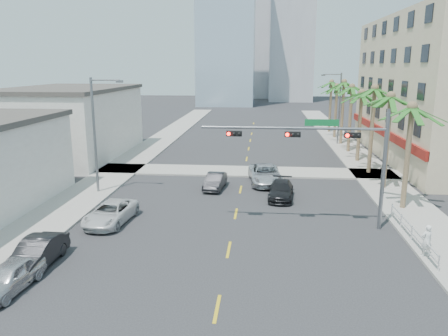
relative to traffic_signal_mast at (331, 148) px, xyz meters
name	(u,v)px	position (x,y,z in m)	size (l,w,h in m)	color
ground	(222,285)	(-5.78, -7.95, -5.06)	(260.00, 260.00, 0.00)	#262628
sidewalk_right	(379,180)	(6.22, 12.05, -4.99)	(4.00, 120.00, 0.15)	gray
sidewalk_left	(114,174)	(-17.78, 12.05, -4.99)	(4.00, 120.00, 0.15)	gray
sidewalk_cross	(244,171)	(-5.78, 14.05, -4.99)	(80.00, 4.00, 0.15)	gray
building_left_far	(70,124)	(-25.28, 20.05, -1.46)	(11.00, 18.00, 7.20)	beige
tower_far_left	(226,7)	(-13.78, 87.05, 18.94)	(14.00, 14.00, 48.00)	#99B2C6
tower_far_center	(251,29)	(-8.78, 117.05, 15.94)	(16.00, 16.00, 42.00)	#ADADB2
traffic_signal_mast	(331,148)	(0.00, 0.00, 0.00)	(11.12, 0.54, 7.20)	slate
palm_tree_0	(412,108)	(5.82, 4.05, 2.02)	(4.80, 4.80, 7.80)	brown
palm_tree_1	(391,97)	(5.82, 9.25, 2.37)	(4.80, 4.80, 8.16)	brown
palm_tree_2	(375,89)	(5.82, 14.45, 2.72)	(4.80, 4.80, 8.52)	brown
palm_tree_3	(362,94)	(5.82, 19.65, 2.02)	(4.80, 4.80, 7.80)	brown
palm_tree_4	(352,88)	(5.82, 24.85, 2.37)	(4.80, 4.80, 8.16)	brown
palm_tree_5	(344,83)	(5.82, 30.05, 2.72)	(4.80, 4.80, 8.52)	brown
palm_tree_6	(337,87)	(5.82, 35.25, 2.02)	(4.80, 4.80, 7.80)	brown
palm_tree_7	(332,83)	(5.82, 40.45, 2.37)	(4.80, 4.80, 8.16)	brown
streetlight_left	(97,130)	(-16.78, 6.05, 0.00)	(2.55, 0.25, 9.00)	slate
streetlight_right	(338,105)	(5.21, 30.05, 0.00)	(2.55, 0.25, 9.00)	slate
guardrail	(412,231)	(4.52, -1.95, -4.39)	(0.08, 8.08, 1.00)	silver
car_parked_near	(10,277)	(-15.18, -9.26, -4.40)	(1.57, 3.90, 1.33)	silver
car_parked_mid	(37,253)	(-15.18, -6.85, -4.35)	(1.51, 4.33, 1.43)	black
car_parked_far	(111,213)	(-13.64, -0.46, -4.39)	(2.23, 4.84, 1.35)	silver
car_lane_left	(215,181)	(-7.89, 8.12, -4.42)	(1.35, 3.88, 1.28)	black
car_lane_center	(265,174)	(-3.78, 10.17, -4.28)	(2.61, 5.65, 1.57)	silver
car_lane_right	(281,190)	(-2.60, 5.92, -4.42)	(1.80, 4.44, 1.29)	black
pedestrian	(427,241)	(4.52, -4.17, -4.05)	(0.63, 0.41, 1.73)	white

